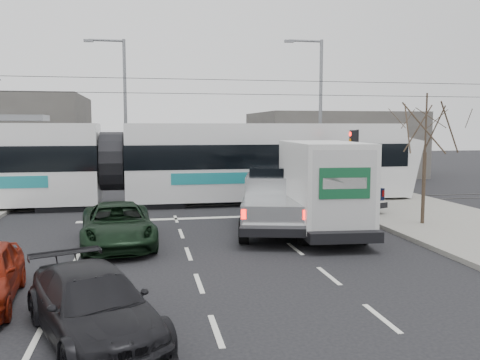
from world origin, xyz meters
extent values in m
plane|color=black|center=(0.00, 0.00, 0.00)|extent=(120.00, 120.00, 0.00)
cube|color=#33302D|center=(0.00, 10.00, 0.01)|extent=(60.00, 1.60, 0.03)
cube|color=#625E59|center=(12.00, 24.00, 2.50)|extent=(12.00, 10.00, 5.00)
cylinder|color=#47382B|center=(7.60, 2.50, 1.52)|extent=(0.14, 0.14, 2.75)
cylinder|color=#47382B|center=(7.60, 2.50, 4.03)|extent=(0.07, 0.07, 2.25)
cylinder|color=black|center=(6.60, 6.50, 1.95)|extent=(0.12, 0.12, 3.60)
cube|color=black|center=(6.40, 6.50, 3.25)|extent=(0.28, 0.28, 0.95)
cylinder|color=#FF0C07|center=(6.25, 6.50, 3.55)|extent=(0.06, 0.20, 0.20)
cylinder|color=orange|center=(6.25, 6.50, 3.25)|extent=(0.06, 0.20, 0.20)
cylinder|color=#05330C|center=(6.25, 6.50, 2.95)|extent=(0.06, 0.20, 0.20)
cube|color=white|center=(6.58, 6.35, 2.45)|extent=(0.02, 0.30, 0.40)
cylinder|color=slate|center=(7.50, 14.00, 4.50)|extent=(0.20, 0.20, 9.00)
cylinder|color=slate|center=(6.50, 14.00, 8.90)|extent=(2.00, 0.14, 0.14)
cube|color=slate|center=(5.50, 14.00, 8.85)|extent=(0.55, 0.25, 0.14)
cylinder|color=slate|center=(-4.00, 16.00, 4.50)|extent=(0.20, 0.20, 9.00)
cylinder|color=slate|center=(-5.00, 16.00, 8.90)|extent=(2.00, 0.14, 0.14)
cube|color=slate|center=(-6.00, 16.00, 8.85)|extent=(0.55, 0.25, 0.14)
cylinder|color=black|center=(0.00, 10.00, 5.50)|extent=(60.00, 0.03, 0.03)
cylinder|color=black|center=(0.00, 10.00, 6.20)|extent=(60.00, 0.03, 0.03)
cube|color=white|center=(3.17, 9.96, 1.13)|extent=(14.08, 2.96, 1.71)
cube|color=black|center=(3.17, 9.96, 2.45)|extent=(14.15, 2.99, 1.16)
cube|color=white|center=(3.17, 9.96, 3.49)|extent=(14.08, 2.84, 1.09)
cube|color=teal|center=(3.17, 8.47, 1.44)|extent=(9.85, 0.03, 0.54)
cylinder|color=black|center=(-4.48, 9.96, 2.21)|extent=(1.10, 2.83, 2.83)
cube|color=slate|center=(-9.07, 9.95, 4.28)|extent=(3.28, 1.77, 0.27)
cube|color=black|center=(-6.78, 9.95, 0.20)|extent=(2.19, 2.51, 0.39)
cube|color=black|center=(-2.19, 9.96, 0.20)|extent=(2.19, 2.51, 0.39)
cube|color=black|center=(7.00, 9.97, 0.20)|extent=(2.19, 2.51, 0.39)
cube|color=black|center=(1.72, 2.76, 0.60)|extent=(3.69, 6.68, 0.27)
cube|color=#B1B4B6|center=(2.00, 3.86, 1.37)|extent=(2.73, 3.11, 1.26)
cube|color=black|center=(2.03, 3.97, 2.02)|extent=(2.27, 2.30, 0.60)
cube|color=#B1B4B6|center=(2.37, 5.34, 1.11)|extent=(2.29, 1.62, 0.60)
cube|color=#B1B4B6|center=(1.37, 1.41, 1.04)|extent=(2.78, 3.29, 0.71)
cube|color=silver|center=(0.96, -0.19, 0.74)|extent=(2.00, 0.69, 0.20)
cube|color=#FF0C07|center=(0.06, 0.17, 1.15)|extent=(0.17, 0.12, 0.31)
cube|color=#FF0C07|center=(1.93, -0.30, 1.15)|extent=(0.17, 0.12, 0.31)
cylinder|color=black|center=(1.24, 4.97, 0.44)|extent=(0.51, 0.92, 0.87)
cylinder|color=black|center=(3.19, 4.48, 0.44)|extent=(0.51, 0.92, 0.87)
cylinder|color=black|center=(0.24, 1.04, 0.44)|extent=(0.51, 0.92, 0.87)
cylinder|color=black|center=(2.19, 0.54, 0.44)|extent=(0.51, 0.92, 0.87)
cube|color=black|center=(3.23, 2.19, 0.53)|extent=(2.78, 6.84, 0.33)
cube|color=white|center=(3.42, 4.73, 1.34)|extent=(2.29, 1.76, 1.53)
cube|color=black|center=(3.43, 4.86, 1.91)|extent=(1.96, 1.21, 0.57)
cube|color=silver|center=(3.19, 1.53, 1.94)|extent=(2.62, 4.71, 2.82)
cube|color=silver|center=(3.02, -0.73, 1.94)|extent=(2.02, 0.20, 2.48)
cube|color=#124F2C|center=(3.02, -0.77, 2.16)|extent=(1.60, 0.14, 0.96)
cube|color=black|center=(3.00, -0.94, 0.43)|extent=(2.08, 0.39, 0.17)
cylinder|color=black|center=(2.38, 4.40, 0.43)|extent=(0.35, 0.88, 0.86)
cylinder|color=black|center=(4.40, 4.26, 0.43)|extent=(0.35, 0.88, 0.86)
cylinder|color=black|center=(2.09, 0.40, 0.48)|extent=(0.36, 0.97, 0.96)
cylinder|color=black|center=(4.10, 0.25, 0.48)|extent=(0.36, 0.97, 0.96)
cube|color=black|center=(5.50, 6.62, 0.54)|extent=(3.54, 5.18, 0.24)
cube|color=black|center=(5.16, 7.42, 1.22)|extent=(2.42, 2.57, 1.12)
cube|color=black|center=(5.12, 7.51, 1.80)|extent=(1.98, 1.94, 0.54)
cube|color=black|center=(4.71, 8.50, 0.99)|extent=(1.92, 1.47, 0.54)
cube|color=black|center=(5.91, 5.63, 0.92)|extent=(2.47, 2.70, 0.63)
cube|color=silver|center=(6.40, 4.46, 0.66)|extent=(1.59, 0.80, 0.18)
cube|color=#590505|center=(5.64, 4.25, 1.02)|extent=(0.16, 0.12, 0.27)
cube|color=#590505|center=(7.10, 4.86, 1.02)|extent=(0.16, 0.12, 0.27)
cylinder|color=black|center=(4.13, 7.73, 0.39)|extent=(0.55, 0.82, 0.78)
cylinder|color=black|center=(5.66, 8.37, 0.39)|extent=(0.55, 0.82, 0.78)
cylinder|color=black|center=(5.34, 4.86, 0.39)|extent=(0.55, 0.82, 0.78)
cylinder|color=black|center=(6.87, 5.50, 0.39)|extent=(0.55, 0.82, 0.78)
imported|color=black|center=(-3.87, 1.57, 0.69)|extent=(2.68, 5.11, 1.37)
imported|color=black|center=(-3.95, -5.94, 0.64)|extent=(3.25, 4.73, 1.27)
camera|label=1|loc=(-3.00, -15.25, 3.88)|focal=38.00mm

